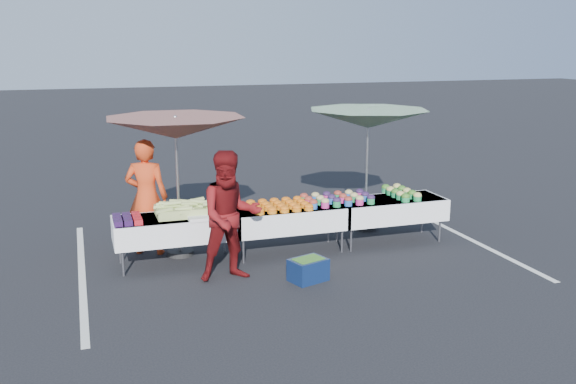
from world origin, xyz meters
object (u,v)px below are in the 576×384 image
object	(u,v)px
table_left	(176,227)
storage_bin	(308,269)
vendor	(147,197)
umbrella_right	(368,120)
table_center	(288,217)
customer	(230,216)
table_right	(389,208)
umbrella_left	(176,129)

from	to	relation	value
table_left	storage_bin	world-z (taller)	table_left
vendor	umbrella_right	xyz separation A→B (m)	(3.89, 0.14, 1.07)
table_center	storage_bin	distance (m)	1.38
table_left	customer	distance (m)	1.16
table_left	storage_bin	size ratio (longest dim) A/B	3.13
table_left	table_right	xyz separation A→B (m)	(3.60, 0.00, 0.00)
table_center	customer	xyz separation A→B (m)	(-1.15, -0.89, 0.35)
storage_bin	umbrella_right	bearing A→B (deg)	29.86
table_center	vendor	distance (m)	2.27
umbrella_left	storage_bin	xyz separation A→B (m)	(1.55, -1.71, -1.86)
storage_bin	table_center	bearing A→B (deg)	65.87
table_right	storage_bin	size ratio (longest dim) A/B	3.13
vendor	umbrella_right	bearing A→B (deg)	-155.99
table_center	umbrella_right	distance (m)	2.38
table_right	vendor	size ratio (longest dim) A/B	1.00
umbrella_left	umbrella_right	size ratio (longest dim) A/B	1.23
table_center	vendor	world-z (taller)	vendor
table_left	vendor	size ratio (longest dim) A/B	1.00
customer	umbrella_left	world-z (taller)	umbrella_left
vendor	umbrella_left	xyz separation A→B (m)	(0.46, -0.26, 1.10)
storage_bin	umbrella_left	bearing A→B (deg)	113.77
customer	storage_bin	world-z (taller)	customer
customer	umbrella_left	size ratio (longest dim) A/B	0.67
table_right	table_left	bearing A→B (deg)	180.00
table_right	vendor	bearing A→B (deg)	170.53
vendor	storage_bin	bearing A→B (deg)	157.64
table_right	customer	bearing A→B (deg)	-163.25
table_left	table_center	size ratio (longest dim) A/B	1.00
table_right	umbrella_left	size ratio (longest dim) A/B	0.66
umbrella_right	storage_bin	size ratio (longest dim) A/B	3.83
table_left	storage_bin	distance (m)	2.16
vendor	table_right	bearing A→B (deg)	-167.55
umbrella_right	storage_bin	xyz separation A→B (m)	(-1.87, -2.11, -1.83)
table_left	customer	world-z (taller)	customer
table_right	umbrella_right	size ratio (longest dim) A/B	0.82
customer	table_center	bearing A→B (deg)	36.75
table_center	storage_bin	world-z (taller)	table_center
umbrella_left	vendor	bearing A→B (deg)	150.96
customer	vendor	bearing A→B (deg)	121.84
table_right	vendor	xyz separation A→B (m)	(-3.95, 0.66, 0.35)
vendor	customer	distance (m)	1.84
storage_bin	vendor	bearing A→B (deg)	117.24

